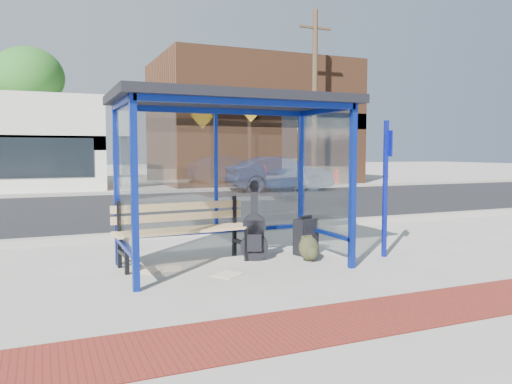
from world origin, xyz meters
name	(u,v)px	position (x,y,z in m)	size (l,w,h in m)	color
ground	(233,266)	(0.00, 0.00, 0.00)	(120.00, 120.00, 0.00)	#B2ADA0
brick_paver_strip	(329,323)	(0.00, -2.60, 0.01)	(60.00, 1.00, 0.01)	maroon
curb_near	(181,232)	(0.00, 2.90, 0.06)	(60.00, 0.25, 0.12)	gray
street_asphalt	(136,208)	(0.00, 8.00, 0.00)	(60.00, 10.00, 0.00)	black
curb_far	(113,193)	(0.00, 13.10, 0.06)	(60.00, 0.25, 0.12)	gray
far_sidewalk	(107,191)	(0.00, 15.00, 0.00)	(60.00, 4.00, 0.01)	#B2ADA0
bus_shelter	(231,121)	(0.00, 0.07, 2.07)	(3.30, 1.80, 2.42)	navy
storefront_brown	(251,123)	(8.00, 18.49, 3.20)	(10.00, 7.08, 6.40)	#59331E
tree_mid	(28,78)	(-3.00, 22.00, 5.45)	(3.60, 3.60, 7.03)	#4C3826
tree_right	(295,92)	(12.50, 22.00, 5.45)	(3.60, 3.60, 7.03)	#4C3826
utility_pole_east	(315,97)	(9.00, 13.40, 4.11)	(1.60, 0.24, 8.00)	#4C3826
bench	(183,227)	(-0.61, 0.47, 0.54)	(2.04, 0.64, 0.95)	black
guitar_bag	(254,233)	(0.43, 0.25, 0.42)	(0.43, 0.27, 1.14)	black
suitcase	(306,237)	(1.35, 0.31, 0.29)	(0.41, 0.32, 0.63)	black
backpack	(309,249)	(1.17, -0.12, 0.18)	(0.33, 0.31, 0.39)	#2A2A17
sign_post	(386,181)	(2.41, -0.31, 1.19)	(0.12, 0.26, 2.12)	#0D1795
newspaper_a	(149,271)	(-1.17, 0.19, 0.00)	(0.35, 0.28, 0.01)	white
newspaper_b	(227,275)	(-0.25, -0.44, 0.00)	(0.39, 0.31, 0.01)	white
newspaper_c	(172,269)	(-0.84, 0.20, 0.00)	(0.33, 0.26, 0.01)	white
parked_car	(280,174)	(6.62, 12.12, 0.72)	(1.52, 4.35, 1.43)	#172241
fire_hydrant	(337,177)	(10.57, 13.95, 0.44)	(0.37, 0.24, 0.81)	#A7150B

